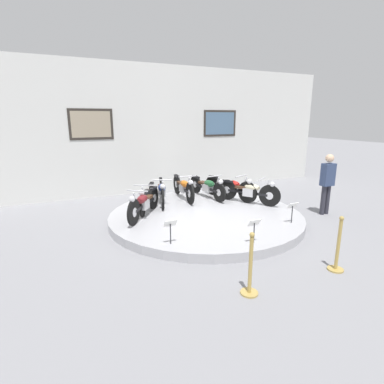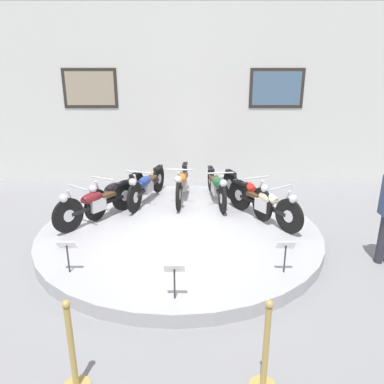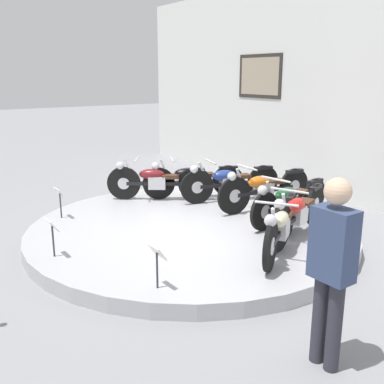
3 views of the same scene
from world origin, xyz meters
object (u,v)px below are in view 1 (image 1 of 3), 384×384
Objects in this scene: info_placard_front_centre at (254,226)px; motorcycle_green at (208,186)px; motorcycle_orange at (183,187)px; motorcycle_red at (231,187)px; motorcycle_black at (147,196)px; motorcycle_maroon at (144,202)px; info_placard_front_left at (170,227)px; stanchion_post_left_of_entry at (250,274)px; info_placard_front_right at (292,208)px; visitor_standing at (327,181)px; stanchion_post_right_of_entry at (337,252)px; motorcycle_cream at (249,191)px; motorcycle_blue at (162,190)px.

motorcycle_green is at bearing 78.09° from info_placard_front_centre.
motorcycle_orange is 3.91× the size of info_placard_front_centre.
info_placard_front_centre is (-0.76, -3.59, -0.00)m from motorcycle_green.
motorcycle_black is at bearing -179.98° from motorcycle_red.
motorcycle_orange is at bearing 37.58° from motorcycle_maroon.
info_placard_front_left is 1.68m from info_placard_front_centre.
stanchion_post_left_of_entry is (0.41, -4.36, -0.23)m from motorcycle_black.
visitor_standing is (1.79, 0.65, 0.40)m from info_placard_front_right.
motorcycle_orange is 1.17× the size of visitor_standing.
info_placard_front_right is 1.98m from stanchion_post_right_of_entry.
info_placard_front_left is 4.95m from visitor_standing.
stanchion_post_right_of_entry reaches higher than motorcycle_cream.
info_placard_front_centre is 1.55m from stanchion_post_right_of_entry.
visitor_standing is at bearing 46.19° from stanchion_post_right_of_entry.
motorcycle_blue is 1.12× the size of visitor_standing.
motorcycle_maroon is 2.58m from motorcycle_green.
motorcycle_blue is at bearing 74.97° from info_placard_front_left.
motorcycle_cream is 3.30× the size of info_placard_front_right.
visitor_standing is at bearing -42.68° from motorcycle_red.
visitor_standing is at bearing 7.58° from info_placard_front_left.
motorcycle_maroon is 0.96× the size of motorcycle_cream.
info_placard_front_right is at bearing -159.97° from visitor_standing.
info_placard_front_centre is (0.00, -3.75, -0.02)m from motorcycle_orange.
motorcycle_black is at bearing 139.15° from info_placard_front_right.
info_placard_front_centre is at bearing -78.01° from motorcycle_blue.
info_placard_front_right is 0.30× the size of visitor_standing.
motorcycle_blue is 3.75× the size of info_placard_front_left.
info_placard_front_centre is (-1.59, -2.52, -0.01)m from motorcycle_cream.
motorcycle_cream reaches higher than info_placard_front_right.
visitor_standing is (4.10, -2.29, 0.39)m from motorcycle_blue.
motorcycle_black is 0.89× the size of motorcycle_orange.
motorcycle_maroon is at bearing 149.12° from info_placard_front_right.
stanchion_post_left_of_entry is at bearing -71.45° from info_placard_front_left.
stanchion_post_right_of_entry reaches higher than motorcycle_orange.
info_placard_front_left is at bearing -94.90° from motorcycle_black.
stanchion_post_left_of_entry is at bearing -100.54° from motorcycle_orange.
motorcycle_cream is at bearing 56.06° from stanchion_post_left_of_entry.
motorcycle_black is 1.47m from motorcycle_orange.
motorcycle_orange reaches higher than motorcycle_blue.
info_placard_front_right is (1.55, 0.64, 0.00)m from info_placard_front_centre.
info_placard_front_left is (0.04, -1.88, -0.02)m from motorcycle_maroon.
motorcycle_blue is at bearing 109.36° from stanchion_post_right_of_entry.
info_placard_front_centre is at bearing -157.52° from info_placard_front_right.
motorcycle_red is (2.67, 0.00, 0.02)m from motorcycle_black.
motorcycle_red reaches higher than motorcycle_blue.
motorcycle_black is 3.49× the size of info_placard_front_left.
motorcycle_maroon is 0.90× the size of motorcycle_black.
info_placard_front_centre is (1.34, -3.14, -0.01)m from motorcycle_black.
motorcycle_black is at bearing 113.07° from info_placard_front_centre.
motorcycle_red is at bearing 84.68° from stanchion_post_right_of_entry.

